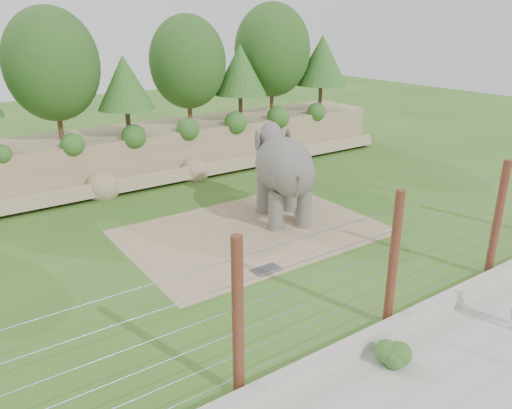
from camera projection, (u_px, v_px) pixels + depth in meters
ground at (288, 263)px, 17.60m from camera, size 90.00×90.00×0.00m
back_embankment at (150, 102)px, 26.27m from camera, size 30.00×5.52×8.77m
dirt_patch at (252, 232)px, 20.17m from camera, size 10.00×7.00×0.02m
drain_grate at (266, 270)px, 17.08m from camera, size 1.00×0.60×0.03m
elephant at (284, 178)px, 20.83m from camera, size 3.49×4.99×3.71m
stone_ball at (303, 214)px, 20.98m from camera, size 0.72×0.72×0.72m
retaining_wall at (402, 324)px, 13.67m from camera, size 26.00×0.35×0.50m
walkway at (465, 371)px, 12.22m from camera, size 26.00×4.00×0.01m
barrier_fence at (393, 260)px, 13.44m from camera, size 20.26×0.26×4.00m
walkway_shrub at (396, 352)px, 12.39m from camera, size 0.63×0.63×0.63m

